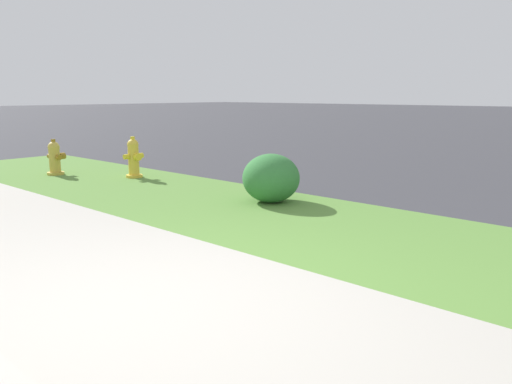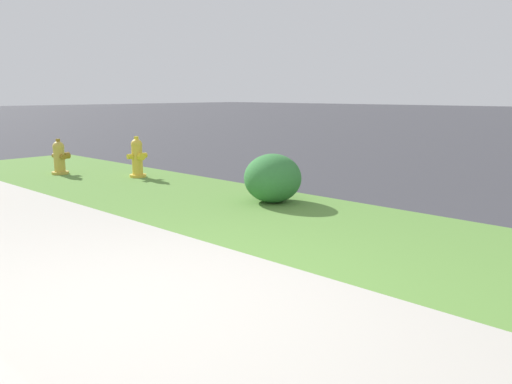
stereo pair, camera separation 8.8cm
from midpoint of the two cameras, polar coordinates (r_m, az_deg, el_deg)
name	(u,v)px [view 2 (the right image)]	position (r m, az deg, el deg)	size (l,w,h in m)	color
ground_plane	(174,307)	(3.59, -8.63, -12.85)	(120.00, 120.00, 0.00)	#38383D
sidewalk_pavement	(174,306)	(3.59, -8.63, -12.77)	(18.00, 2.32, 0.01)	#ADA89E
grass_verge	(361,234)	(5.39, 12.38, -4.69)	(18.00, 2.63, 0.01)	#568438
fire_hydrant_by_grass_verge	(59,158)	(9.78, -21.30, 3.69)	(0.38, 0.35, 0.65)	gold
fire_hydrant_at_driveway	(137,158)	(9.01, -13.14, 3.83)	(0.34, 0.37, 0.72)	gold
shrub_bush_near_lamp	(273,178)	(6.74, 2.29, 1.58)	(0.78, 0.78, 0.66)	#337538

